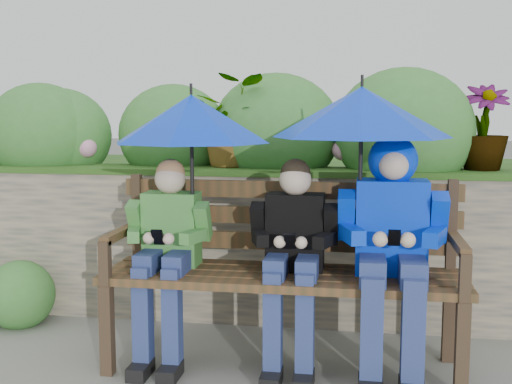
% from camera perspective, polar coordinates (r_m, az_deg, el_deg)
% --- Properties ---
extents(ground, '(60.00, 60.00, 0.00)m').
position_cam_1_polar(ground, '(3.80, -0.25, -14.57)').
color(ground, slate).
rests_on(ground, ground).
extents(garden_backdrop, '(8.00, 2.86, 1.89)m').
position_cam_1_polar(garden_backdrop, '(5.14, 1.86, -1.09)').
color(garden_backdrop, '#5B574E').
rests_on(garden_backdrop, ground).
extents(park_bench, '(1.96, 0.57, 1.03)m').
position_cam_1_polar(park_bench, '(3.59, 2.57, -6.03)').
color(park_bench, '#3A2A1D').
rests_on(park_bench, ground).
extents(boy_left, '(0.46, 0.54, 1.14)m').
position_cam_1_polar(boy_left, '(3.62, -7.91, -4.84)').
color(boy_left, '#337E36').
rests_on(boy_left, ground).
extents(boy_middle, '(0.47, 0.55, 1.15)m').
position_cam_1_polar(boy_middle, '(3.47, 3.33, -5.20)').
color(boy_middle, black).
rests_on(boy_middle, ground).
extents(boy_right, '(0.57, 0.69, 1.28)m').
position_cam_1_polar(boy_right, '(3.44, 12.00, -3.72)').
color(boy_right, '#0032BC').
rests_on(boy_right, ground).
extents(umbrella_left, '(0.87, 0.87, 0.81)m').
position_cam_1_polar(umbrella_left, '(3.55, -5.77, 6.48)').
color(umbrella_left, '#022CC4').
rests_on(umbrella_left, ground).
extents(umbrella_right, '(0.95, 0.95, 0.83)m').
position_cam_1_polar(umbrella_right, '(3.44, 9.36, 7.01)').
color(umbrella_right, '#022CC4').
rests_on(umbrella_right, ground).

